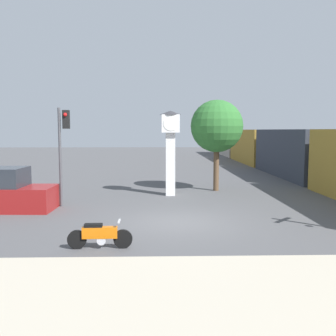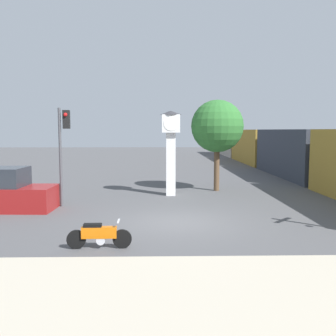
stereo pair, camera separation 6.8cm
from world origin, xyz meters
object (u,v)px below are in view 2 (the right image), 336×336
motorcycle (99,235)px  traffic_light (63,139)px  clock_tower (171,139)px  freight_train (272,149)px  street_tree (217,127)px  parked_car (2,192)px

motorcycle → traffic_light: (-2.47, 5.99, 2.57)m
clock_tower → traffic_light: size_ratio=1.00×
traffic_light → freight_train: bearing=49.2°
clock_tower → street_tree: bearing=28.5°
motorcycle → clock_tower: clock_tower is taller
clock_tower → traffic_light: 5.48m
freight_train → street_tree: 14.04m
motorcycle → street_tree: bearing=62.9°
traffic_light → parked_car: bearing=-163.4°
clock_tower → traffic_light: bearing=-150.3°
parked_car → street_tree: bearing=28.4°
freight_train → parked_car: size_ratio=10.63×
clock_tower → parked_car: bearing=-154.4°
traffic_light → street_tree: bearing=29.3°
traffic_light → parked_car: traffic_light is taller
motorcycle → street_tree: size_ratio=0.37×
parked_car → motorcycle: bearing=-45.1°
street_tree → parked_car: size_ratio=1.17×
clock_tower → parked_car: (-7.18, -3.44, -2.12)m
freight_train → street_tree: (-6.72, -12.18, 1.85)m
freight_train → parked_car: 23.72m
clock_tower → street_tree: size_ratio=0.87×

